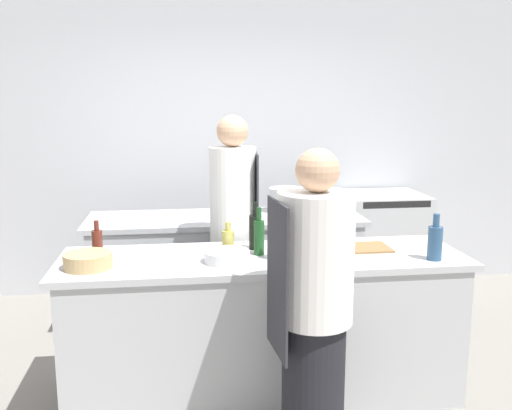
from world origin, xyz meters
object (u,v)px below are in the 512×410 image
bottle_cooking_oil (255,231)px  bottle_sauce (228,241)px  bottle_olive_oil (276,244)px  bowl_prep_small (227,256)px  stockpot (287,200)px  oven_range (382,244)px  chef_at_stove (234,236)px  bottle_vinegar (97,242)px  bottle_wine (259,236)px  chef_at_prep_near (314,310)px  bottle_water (435,242)px  bowl_mixing_large (88,261)px

bottle_cooking_oil → bottle_sauce: 0.19m
bottle_olive_oil → bowl_prep_small: (-0.29, -0.02, -0.06)m
bottle_olive_oil → stockpot: bottle_olive_oil is taller
oven_range → chef_at_stove: size_ratio=0.55×
bottle_vinegar → bottle_cooking_oil: bearing=1.8°
bottle_wine → bottle_cooking_oil: size_ratio=0.97×
chef_at_prep_near → bottle_water: (0.84, 0.45, 0.21)m
stockpot → bowl_mixing_large: bearing=-134.5°
bottle_vinegar → bottle_wine: (0.98, -0.10, 0.03)m
oven_range → bottle_water: 2.06m
bottle_olive_oil → bottle_water: (0.94, -0.14, 0.02)m
bowl_prep_small → bottle_cooking_oil: bearing=52.0°
bowl_mixing_large → chef_at_stove: bearing=38.9°
bottle_wine → bowl_prep_small: bearing=-148.0°
bottle_wine → chef_at_prep_near: bearing=-75.4°
chef_at_prep_near → bottle_sauce: chef_at_prep_near is taller
oven_range → chef_at_stove: (-1.52, -1.13, 0.40)m
chef_at_stove → bottle_vinegar: chef_at_stove is taller
bottle_wine → bottle_sauce: size_ratio=1.52×
bottle_sauce → stockpot: (0.60, 1.22, 0.02)m
oven_range → stockpot: size_ratio=3.14×
bottle_olive_oil → bottle_vinegar: bearing=168.7°
chef_at_stove → bowl_mixing_large: bearing=-46.4°
bottle_vinegar → bottle_olive_oil: bearing=-11.3°
bottle_vinegar → bottle_water: size_ratio=0.79×
bottle_cooking_oil → bottle_water: (1.03, -0.38, -0.01)m
chef_at_stove → bottle_cooking_oil: 0.48m
chef_at_stove → bottle_sauce: chef_at_stove is taller
bowl_mixing_large → stockpot: bearing=45.5°
chef_at_stove → bowl_prep_small: (-0.11, -0.71, 0.06)m
bottle_water → bowl_prep_small: bearing=174.4°
bowl_mixing_large → stockpot: 2.03m
oven_range → chef_at_prep_near: bearing=-117.2°
oven_range → bottle_cooking_oil: bottle_cooking_oil is taller
bottle_vinegar → stockpot: size_ratio=0.72×
chef_at_stove → bottle_water: 1.40m
chef_at_prep_near → chef_at_stove: chef_at_stove is taller
bowl_prep_small → bottle_olive_oil: bearing=3.2°
oven_range → bottle_cooking_oil: 2.19m
bottle_vinegar → bottle_water: bottle_water is taller
bottle_sauce → bottle_water: bottle_water is taller
oven_range → bottle_wine: bottle_wine is taller
bottle_cooking_oil → bowl_prep_small: bottle_cooking_oil is taller
chef_at_prep_near → chef_at_stove: (-0.29, 1.28, 0.08)m
bottle_wine → bottle_cooking_oil: bottle_cooking_oil is taller
bottle_wine → bottle_sauce: bearing=159.8°
bottle_cooking_oil → bottle_wine: bearing=-87.0°
bottle_olive_oil → bowl_mixing_large: size_ratio=0.84×
chef_at_prep_near → bottle_wine: size_ratio=5.49×
chef_at_stove → bottle_sauce: (-0.08, -0.51, 0.10)m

